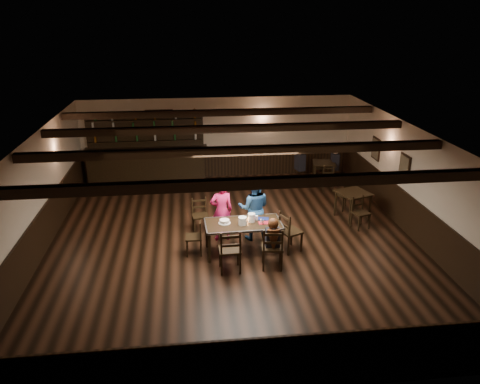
{
  "coord_description": "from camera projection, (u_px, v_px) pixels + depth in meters",
  "views": [
    {
      "loc": [
        -1.03,
        -10.31,
        5.28
      ],
      "look_at": [
        0.19,
        0.2,
        1.21
      ],
      "focal_mm": 35.0,
      "sensor_mm": 36.0,
      "label": 1
    }
  ],
  "objects": [
    {
      "name": "pepper_shaker",
      "position": [
        263.0,
        222.0,
        10.7
      ],
      "size": [
        0.04,
        0.04,
        0.1
      ],
      "primitive_type": "cylinder",
      "color": "#A5A8AD",
      "rests_on": "dining_table"
    },
    {
      "name": "man_blue",
      "position": [
        254.0,
        208.0,
        11.43
      ],
      "size": [
        0.88,
        0.74,
        1.62
      ],
      "primitive_type": "imported",
      "rotation": [
        0.0,
        0.0,
        2.96
      ],
      "color": "navy",
      "rests_on": "ground"
    },
    {
      "name": "seated_person",
      "position": [
        273.0,
        235.0,
        10.09
      ],
      "size": [
        0.31,
        0.46,
        0.75
      ],
      "color": "black",
      "rests_on": "ground"
    },
    {
      "name": "bg_patron_left",
      "position": [
        300.0,
        159.0,
        15.17
      ],
      "size": [
        0.32,
        0.42,
        0.78
      ],
      "color": "black",
      "rests_on": "ground"
    },
    {
      "name": "plate_stack_a",
      "position": [
        243.0,
        221.0,
        10.65
      ],
      "size": [
        0.19,
        0.19,
        0.18
      ],
      "primitive_type": "cylinder",
      "color": "white",
      "rests_on": "dining_table"
    },
    {
      "name": "ground",
      "position": [
        233.0,
        241.0,
        11.56
      ],
      "size": [
        10.0,
        10.0,
        0.0
      ],
      "primitive_type": "plane",
      "color": "black",
      "rests_on": "ground"
    },
    {
      "name": "chair_near_left",
      "position": [
        230.0,
        248.0,
        9.97
      ],
      "size": [
        0.47,
        0.45,
        1.0
      ],
      "color": "black",
      "rests_on": "ground"
    },
    {
      "name": "chair_far_pushed",
      "position": [
        200.0,
        212.0,
        11.97
      ],
      "size": [
        0.45,
        0.44,
        0.87
      ],
      "color": "black",
      "rests_on": "ground"
    },
    {
      "name": "drink_glass",
      "position": [
        257.0,
        218.0,
        10.89
      ],
      "size": [
        0.07,
        0.07,
        0.12
      ],
      "primitive_type": "cylinder",
      "color": "silver",
      "rests_on": "dining_table"
    },
    {
      "name": "salt_shaker",
      "position": [
        261.0,
        221.0,
        10.77
      ],
      "size": [
        0.03,
        0.03,
        0.09
      ],
      "primitive_type": "cylinder",
      "color": "silver",
      "rests_on": "dining_table"
    },
    {
      "name": "menu_red",
      "position": [
        264.0,
        223.0,
        10.78
      ],
      "size": [
        0.26,
        0.18,
        0.0
      ],
      "primitive_type": "cube",
      "rotation": [
        0.0,
        0.0,
        0.01
      ],
      "color": "maroon",
      "rests_on": "dining_table"
    },
    {
      "name": "bg_patron_right",
      "position": [
        335.0,
        158.0,
        15.27
      ],
      "size": [
        0.25,
        0.38,
        0.74
      ],
      "color": "black",
      "rests_on": "ground"
    },
    {
      "name": "chair_near_right",
      "position": [
        273.0,
        246.0,
        10.1
      ],
      "size": [
        0.51,
        0.49,
        0.98
      ],
      "color": "black",
      "rests_on": "ground"
    },
    {
      "name": "dining_table",
      "position": [
        243.0,
        226.0,
        10.79
      ],
      "size": [
        1.79,
        0.94,
        0.75
      ],
      "color": "black",
      "rests_on": "ground"
    },
    {
      "name": "bar_counter",
      "position": [
        147.0,
        160.0,
        15.42
      ],
      "size": [
        3.97,
        0.7,
        2.2
      ],
      "color": "black",
      "rests_on": "ground"
    },
    {
      "name": "cake",
      "position": [
        224.0,
        222.0,
        10.74
      ],
      "size": [
        0.28,
        0.28,
        0.09
      ],
      "color": "white",
      "rests_on": "dining_table"
    },
    {
      "name": "woman_pink",
      "position": [
        221.0,
        211.0,
        11.39
      ],
      "size": [
        0.6,
        0.43,
        1.53
      ],
      "primitive_type": "imported",
      "rotation": [
        0.0,
        0.0,
        3.25
      ],
      "color": "#DA325F",
      "rests_on": "ground"
    },
    {
      "name": "chair_end_right",
      "position": [
        288.0,
        229.0,
        10.88
      ],
      "size": [
        0.58,
        0.59,
        0.98
      ],
      "color": "black",
      "rests_on": "ground"
    },
    {
      "name": "menu_blue",
      "position": [
        263.0,
        219.0,
        10.99
      ],
      "size": [
        0.29,
        0.23,
        0.0
      ],
      "primitive_type": "cube",
      "rotation": [
        0.0,
        0.0,
        -0.18
      ],
      "color": "#101850",
      "rests_on": "dining_table"
    },
    {
      "name": "back_table_b",
      "position": [
        324.0,
        165.0,
        15.19
      ],
      "size": [
        0.84,
        0.84,
        0.75
      ],
      "color": "black",
      "rests_on": "ground"
    },
    {
      "name": "chair_end_left",
      "position": [
        197.0,
        234.0,
        10.8
      ],
      "size": [
        0.39,
        0.41,
        0.84
      ],
      "color": "black",
      "rests_on": "ground"
    },
    {
      "name": "room_shell",
      "position": [
        233.0,
        174.0,
        10.97
      ],
      "size": [
        9.02,
        10.02,
        2.71
      ],
      "color": "beige",
      "rests_on": "ground"
    },
    {
      "name": "back_table_a",
      "position": [
        353.0,
        196.0,
        12.64
      ],
      "size": [
        1.0,
        1.0,
        0.75
      ],
      "color": "black",
      "rests_on": "ground"
    },
    {
      "name": "plate_stack_b",
      "position": [
        251.0,
        218.0,
        10.8
      ],
      "size": [
        0.17,
        0.17,
        0.2
      ],
      "primitive_type": "cylinder",
      "color": "white",
      "rests_on": "dining_table"
    },
    {
      "name": "tea_light",
      "position": [
        246.0,
        220.0,
        10.84
      ],
      "size": [
        0.06,
        0.06,
        0.06
      ],
      "color": "#A5A8AD",
      "rests_on": "dining_table"
    }
  ]
}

